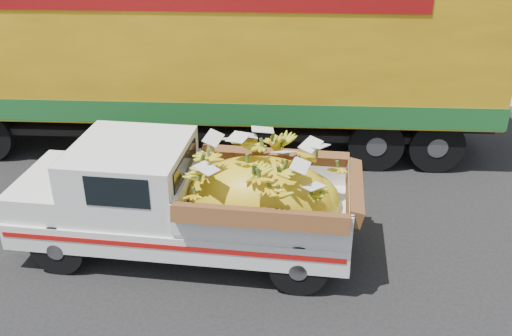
{
  "coord_description": "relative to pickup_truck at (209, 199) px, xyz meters",
  "views": [
    {
      "loc": [
        1.89,
        -7.23,
        5.27
      ],
      "look_at": [
        1.54,
        0.74,
        1.24
      ],
      "focal_mm": 40.0,
      "sensor_mm": 36.0,
      "label": 1
    }
  ],
  "objects": [
    {
      "name": "pickup_truck",
      "position": [
        0.0,
        0.0,
        0.0
      ],
      "size": [
        5.23,
        2.31,
        1.78
      ],
      "rotation": [
        0.0,
        0.0,
        -0.09
      ],
      "color": "black",
      "rests_on": "ground"
    },
    {
      "name": "curb",
      "position": [
        -0.85,
        6.57,
        -0.88
      ],
      "size": [
        60.0,
        0.25,
        0.15
      ],
      "primitive_type": "cube",
      "color": "gray",
      "rests_on": "ground"
    },
    {
      "name": "ground",
      "position": [
        -0.85,
        -0.22,
        -0.96
      ],
      "size": [
        100.0,
        100.0,
        0.0
      ],
      "primitive_type": "plane",
      "color": "black",
      "rests_on": "ground"
    },
    {
      "name": "sidewalk",
      "position": [
        -0.85,
        8.67,
        -0.89
      ],
      "size": [
        60.0,
        4.0,
        0.14
      ],
      "primitive_type": "cube",
      "color": "gray",
      "rests_on": "ground"
    },
    {
      "name": "semi_trailer",
      "position": [
        -0.48,
        4.12,
        1.16
      ],
      "size": [
        12.01,
        2.67,
        3.8
      ],
      "rotation": [
        0.0,
        0.0,
        -0.01
      ],
      "color": "black",
      "rests_on": "ground"
    }
  ]
}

